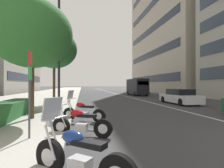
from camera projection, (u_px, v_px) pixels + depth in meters
sidewalk_right_plaza at (49, 94)px, 31.58m from camera, size 160.00×10.65×0.15m
lane_centre_stripe at (112, 93)px, 38.63m from camera, size 110.00×0.16×0.01m
motorcycle_under_tarp at (79, 158)px, 3.07m from camera, size 1.45×1.77×1.50m
motorcycle_nearest_camera at (81, 124)px, 5.85m from camera, size 0.94×2.01×1.09m
motorcycle_mid_row at (83, 112)px, 8.29m from camera, size 1.18×1.98×1.47m
car_mid_block_traffic at (180, 97)px, 16.00m from camera, size 4.63×1.88×1.35m
delivery_van_ahead at (137, 87)px, 29.02m from camera, size 6.07×2.06×2.72m
parking_sign_by_curb at (30, 83)px, 5.19m from camera, size 0.32×0.06×2.63m
street_lamp_with_banners at (64, 38)px, 13.27m from camera, size 1.26×2.57×8.64m
clipped_hedge_bed at (0, 112)px, 7.62m from camera, size 6.50×1.10×0.76m
street_tree_far_plaza at (32, 34)px, 8.27m from camera, size 3.80×3.80×5.62m
street_tree_mid_sidewalk at (54, 49)px, 14.84m from camera, size 3.85×3.85×6.27m
office_tower_far_left_down_avenue at (189, 12)px, 43.04m from camera, size 29.06×20.46×39.46m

